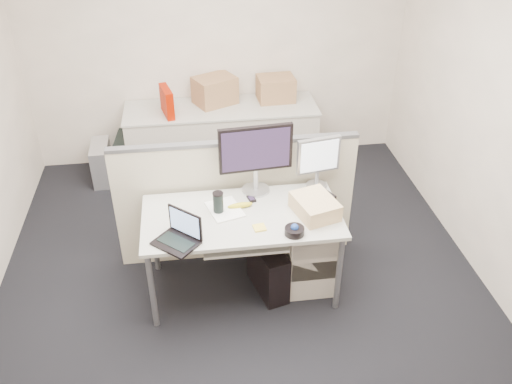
{
  "coord_description": "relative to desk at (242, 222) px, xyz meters",
  "views": [
    {
      "loc": [
        -0.34,
        -3.29,
        3.13
      ],
      "look_at": [
        0.13,
        0.15,
        0.83
      ],
      "focal_mm": 38.0,
      "sensor_mm": 36.0,
      "label": 1
    }
  ],
  "objects": [
    {
      "name": "floor",
      "position": [
        0.0,
        0.0,
        -0.67
      ],
      "size": [
        4.0,
        4.5,
        0.01
      ],
      "primitive_type": "cube",
      "color": "black",
      "rests_on": "ground"
    },
    {
      "name": "wall_back",
      "position": [
        0.0,
        2.25,
        0.69
      ],
      "size": [
        4.0,
        0.02,
        2.7
      ],
      "primitive_type": "cube",
      "color": "#F0DECA",
      "rests_on": "ground"
    },
    {
      "name": "wall_right",
      "position": [
        2.0,
        0.0,
        0.69
      ],
      "size": [
        0.02,
        4.5,
        2.7
      ],
      "primitive_type": "cube",
      "color": "#F0DECA",
      "rests_on": "ground"
    },
    {
      "name": "desk",
      "position": [
        0.0,
        0.0,
        0.0
      ],
      "size": [
        1.5,
        0.75,
        0.73
      ],
      "color": "#B3B2A6",
      "rests_on": "floor"
    },
    {
      "name": "keyboard_tray",
      "position": [
        0.0,
        -0.18,
        -0.04
      ],
      "size": [
        0.62,
        0.32,
        0.02
      ],
      "primitive_type": "cube",
      "color": "#B3B2A6",
      "rests_on": "desk"
    },
    {
      "name": "drawer_pedestal",
      "position": [
        0.55,
        0.05,
        -0.34
      ],
      "size": [
        0.4,
        0.55,
        0.65
      ],
      "primitive_type": "cube",
      "color": "#AAA196",
      "rests_on": "floor"
    },
    {
      "name": "cubicle_partition",
      "position": [
        0.0,
        0.45,
        -0.11
      ],
      "size": [
        2.0,
        0.06,
        1.1
      ],
      "primitive_type": "cube",
      "color": "beige",
      "rests_on": "floor"
    },
    {
      "name": "back_counter",
      "position": [
        0.0,
        1.93,
        -0.3
      ],
      "size": [
        2.0,
        0.6,
        0.72
      ],
      "primitive_type": "cube",
      "color": "#AAA196",
      "rests_on": "floor"
    },
    {
      "name": "monitor_main",
      "position": [
        0.15,
        0.32,
        0.35
      ],
      "size": [
        0.59,
        0.27,
        0.58
      ],
      "primitive_type": "cube",
      "rotation": [
        0.0,
        0.0,
        0.08
      ],
      "color": "black",
      "rests_on": "desk"
    },
    {
      "name": "monitor_small",
      "position": [
        0.65,
        0.32,
        0.28
      ],
      "size": [
        0.38,
        0.24,
        0.43
      ],
      "primitive_type": "cube",
      "rotation": [
        0.0,
        0.0,
        0.17
      ],
      "color": "#B7B7BC",
      "rests_on": "desk"
    },
    {
      "name": "laptop",
      "position": [
        -0.5,
        -0.28,
        0.18
      ],
      "size": [
        0.37,
        0.37,
        0.22
      ],
      "primitive_type": "cube",
      "rotation": [
        0.0,
        0.0,
        -0.74
      ],
      "color": "black",
      "rests_on": "desk"
    },
    {
      "name": "trackball",
      "position": [
        0.35,
        -0.28,
        0.09
      ],
      "size": [
        0.19,
        0.19,
        0.05
      ],
      "primitive_type": "cylinder",
      "rotation": [
        0.0,
        0.0,
        -0.42
      ],
      "color": "black",
      "rests_on": "desk"
    },
    {
      "name": "desk_phone",
      "position": [
        0.6,
        0.08,
        0.1
      ],
      "size": [
        0.29,
        0.27,
        0.07
      ],
      "primitive_type": "cube",
      "rotation": [
        0.0,
        0.0,
        0.49
      ],
      "color": "black",
      "rests_on": "desk"
    },
    {
      "name": "paper_stack",
      "position": [
        -0.12,
        0.08,
        0.07
      ],
      "size": [
        0.3,
        0.35,
        0.01
      ],
      "primitive_type": "cube",
      "rotation": [
        0.0,
        0.0,
        0.28
      ],
      "color": "white",
      "rests_on": "desk"
    },
    {
      "name": "sticky_pad",
      "position": [
        0.11,
        -0.18,
        0.07
      ],
      "size": [
        0.1,
        0.1,
        0.01
      ],
      "primitive_type": "cube",
      "rotation": [
        0.0,
        0.0,
        0.14
      ],
      "color": "yellow",
      "rests_on": "desk"
    },
    {
      "name": "travel_mug",
      "position": [
        -0.17,
        0.06,
        0.15
      ],
      "size": [
        0.08,
        0.08,
        0.17
      ],
      "primitive_type": "cylinder",
      "rotation": [
        0.0,
        0.0,
        0.05
      ],
      "color": "black",
      "rests_on": "desk"
    },
    {
      "name": "banana",
      "position": [
        0.0,
        0.1,
        0.09
      ],
      "size": [
        0.2,
        0.07,
        0.04
      ],
      "primitive_type": "ellipsoid",
      "rotation": [
        0.0,
        0.0,
        0.11
      ],
      "color": "gold",
      "rests_on": "desk"
    },
    {
      "name": "cellphone",
      "position": [
        0.1,
        0.2,
        0.07
      ],
      "size": [
        0.07,
        0.11,
        0.01
      ],
      "primitive_type": "cube",
      "rotation": [
        0.0,
        0.0,
        0.24
      ],
      "color": "black",
      "rests_on": "desk"
    },
    {
      "name": "manila_folders",
      "position": [
        0.55,
        -0.05,
        0.13
      ],
      "size": [
        0.36,
        0.41,
        0.13
      ],
      "primitive_type": "cube",
      "rotation": [
        0.0,
        0.0,
        0.28
      ],
      "color": "tan",
      "rests_on": "desk"
    },
    {
      "name": "keyboard",
      "position": [
        0.01,
        -0.14,
        -0.02
      ],
      "size": [
        0.42,
        0.29,
        0.02
      ],
      "primitive_type": "cube",
      "rotation": [
        0.0,
        0.0,
        -0.42
      ],
      "color": "black",
      "rests_on": "keyboard_tray"
    },
    {
      "name": "pc_tower_desk",
      "position": [
        0.2,
        -0.05,
        -0.45
      ],
      "size": [
        0.3,
        0.49,
        0.43
      ],
      "primitive_type": "cube",
      "rotation": [
        0.0,
        0.0,
        0.26
      ],
      "color": "black",
      "rests_on": "floor"
    },
    {
      "name": "pc_tower_spare_dark",
      "position": [
        -1.05,
        2.03,
        -0.46
      ],
      "size": [
        0.21,
        0.46,
        0.42
      ],
      "primitive_type": "cube",
      "rotation": [
        0.0,
        0.0,
        -0.08
      ],
      "color": "black",
      "rests_on": "floor"
    },
    {
      "name": "pc_tower_spare_silver",
      "position": [
        -1.3,
        1.87,
        -0.46
      ],
      "size": [
        0.19,
        0.45,
        0.42
      ],
      "primitive_type": "cube",
      "rotation": [
        0.0,
        0.0,
        0.02
      ],
      "color": "#B7B7BC",
      "rests_on": "floor"
    },
    {
      "name": "cardboard_box_left",
      "position": [
        -0.05,
        2.05,
        0.21
      ],
      "size": [
        0.5,
        0.46,
        0.31
      ],
      "primitive_type": "cube",
      "rotation": [
        0.0,
        0.0,
        0.45
      ],
      "color": "#A97A4D",
      "rests_on": "back_counter"
    },
    {
      "name": "cardboard_box_right",
      "position": [
        0.6,
        2.05,
        0.19
      ],
      "size": [
        0.4,
        0.32,
        0.28
      ],
      "primitive_type": "cube",
      "rotation": [
        0.0,
        0.0,
        0.06
      ],
      "color": "#A97A4D",
      "rests_on": "back_counter"
    },
    {
      "name": "red_binder",
      "position": [
        -0.55,
        1.83,
        0.21
      ],
      "size": [
        0.15,
        0.34,
        0.31
      ],
      "primitive_type": "cube",
      "rotation": [
        0.0,
        0.0,
        0.23
      ],
      "color": "#A11500",
      "rests_on": "back_counter"
    }
  ]
}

